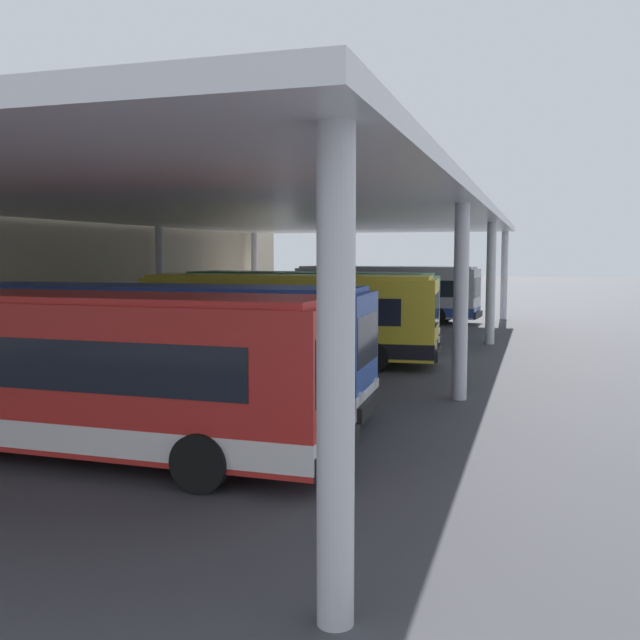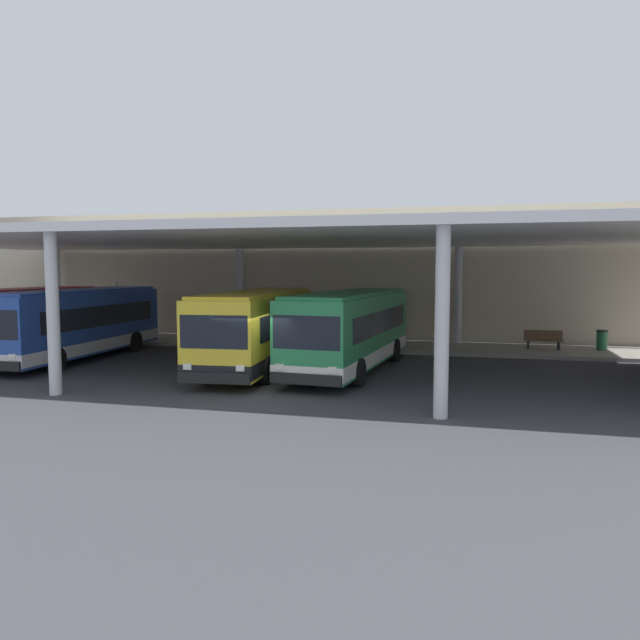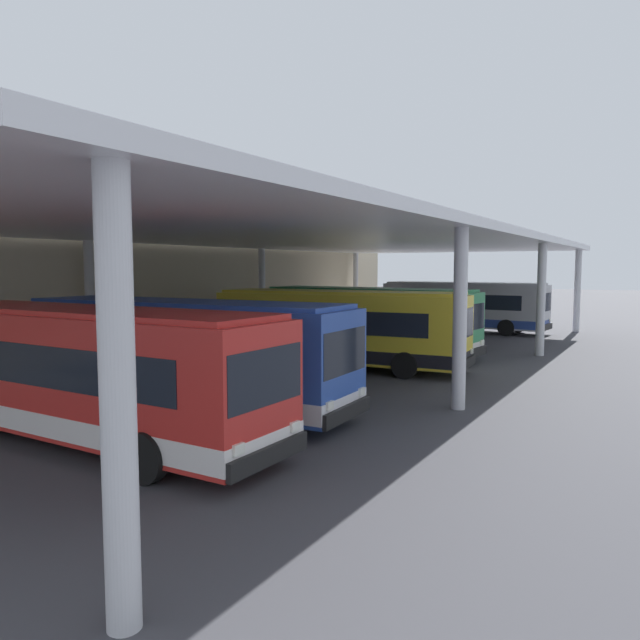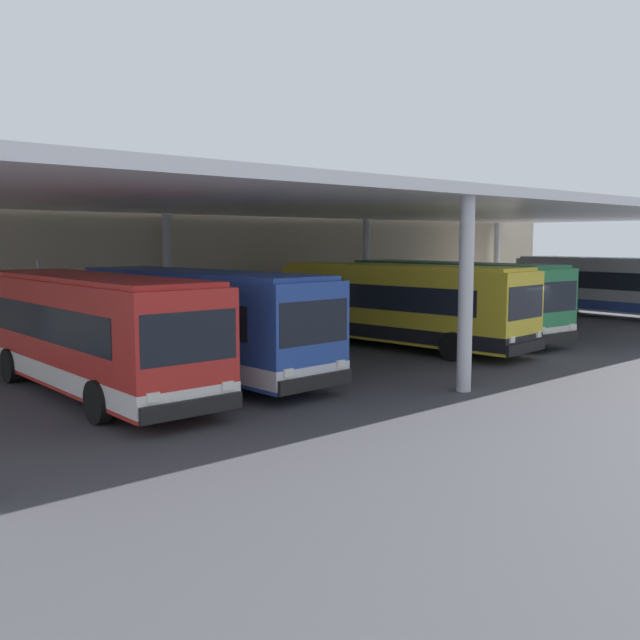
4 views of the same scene
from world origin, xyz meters
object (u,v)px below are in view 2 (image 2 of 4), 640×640
bus_nearest_bay (7,322)px  bench_waiting (543,339)px  bus_far_bay (351,329)px  bus_middle_bay (258,328)px  banner_sign (117,306)px  bus_second_bay (77,323)px  trash_bin (602,340)px

bus_nearest_bay → bench_waiting: bearing=18.0°
bus_far_bay → bus_nearest_bay: bearing=-178.0°
bus_far_bay → bench_waiting: 10.93m
bus_middle_bay → banner_sign: banner_sign is taller
bus_second_bay → trash_bin: bus_second_bay is taller
bus_middle_bay → trash_bin: 16.70m
bus_second_bay → bench_waiting: bearing=20.0°
bus_second_bay → bus_middle_bay: size_ratio=0.99×
bus_nearest_bay → bus_far_bay: same height
bench_waiting → trash_bin: bearing=6.7°
bus_nearest_bay → bus_middle_bay: 12.28m
bus_nearest_bay → banner_sign: banner_sign is taller
bus_second_bay → trash_bin: 24.63m
bus_nearest_bay → bus_second_bay: bearing=5.2°
bus_nearest_bay → bus_far_bay: bearing=2.0°
bus_second_bay → bus_far_bay: same height
bus_middle_bay → banner_sign: 13.08m
bus_nearest_bay → bus_far_bay: size_ratio=0.99×
bus_second_bay → banner_sign: size_ratio=3.32×
bus_nearest_bay → banner_sign: (1.20, 6.95, 0.32)m
bus_second_bay → bus_nearest_bay: bearing=-174.8°
bus_nearest_bay → bus_middle_bay: (12.28, 0.00, 0.00)m
bus_nearest_bay → bench_waiting: bus_nearest_bay is taller
bench_waiting → bus_middle_bay: bearing=-146.6°
banner_sign → bus_second_bay: bearing=-70.9°
bus_middle_bay → bus_far_bay: (3.77, 0.55, 0.00)m
bus_nearest_bay → bench_waiting: (24.14, 7.83, -0.99)m
bus_far_bay → bench_waiting: size_ratio=5.94×
banner_sign → bus_far_bay: bearing=-23.3°
bench_waiting → banner_sign: size_ratio=0.56×
bus_far_bay → bus_middle_bay: bearing=-171.7°
bus_far_bay → banner_sign: 16.17m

